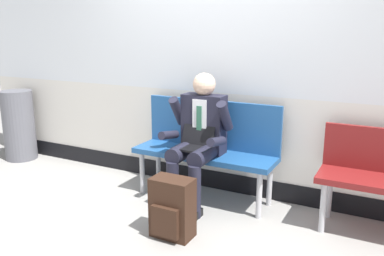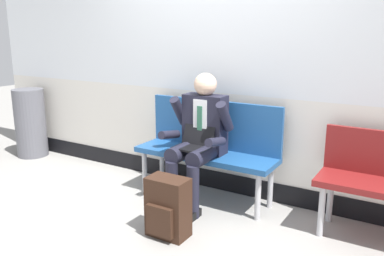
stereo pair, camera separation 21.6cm
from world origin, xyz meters
TOP-DOWN VIEW (x-y plane):
  - ground_plane at (0.00, 0.00)m, footprint 18.00×18.00m
  - station_wall at (0.00, 0.56)m, footprint 6.33×0.14m
  - bench_with_person at (0.04, 0.29)m, footprint 1.38×0.42m
  - person_seated at (0.04, 0.09)m, footprint 0.57×0.70m
  - backpack at (0.15, -0.57)m, footprint 0.33×0.24m
  - trash_bin at (-2.57, 0.26)m, footprint 0.38×0.38m

SIDE VIEW (x-z plane):
  - ground_plane at x=0.00m, z-range 0.00..0.00m
  - backpack at x=0.15m, z-range 0.00..0.48m
  - trash_bin at x=-2.57m, z-range 0.00..0.87m
  - bench_with_person at x=0.04m, z-range 0.07..1.02m
  - person_seated at x=0.04m, z-range 0.04..1.26m
  - station_wall at x=0.00m, z-range -0.01..2.74m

